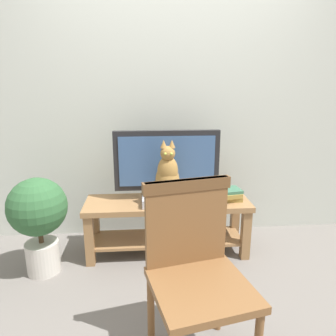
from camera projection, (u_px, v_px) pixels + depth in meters
ground_plane at (185, 294)px, 2.22m from camera, size 12.00×12.00×0.00m
back_wall at (172, 85)px, 2.86m from camera, size 7.00×0.12×2.80m
tv_stand at (168, 217)px, 2.69m from camera, size 1.37×0.42×0.47m
tv at (167, 163)px, 2.63m from camera, size 0.87×0.20×0.58m
media_box at (167, 200)px, 2.58m from camera, size 0.41×0.23×0.07m
cat at (168, 175)px, 2.51m from camera, size 0.19×0.29×0.47m
wooden_chair at (194, 262)px, 1.61m from camera, size 0.56×0.56×0.95m
book_stack at (229, 194)px, 2.66m from camera, size 0.23×0.20×0.10m
potted_plant at (38, 215)px, 2.36m from camera, size 0.43×0.43×0.76m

